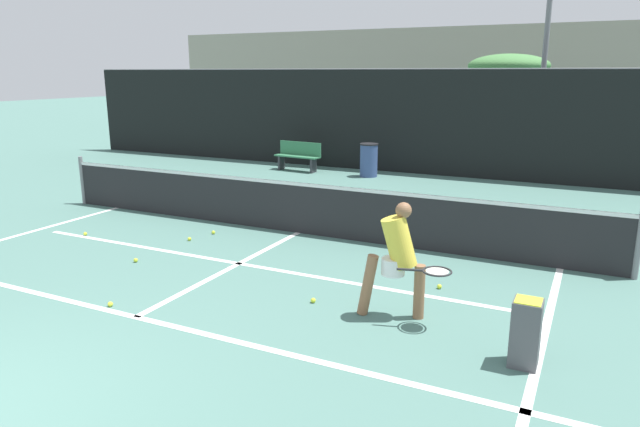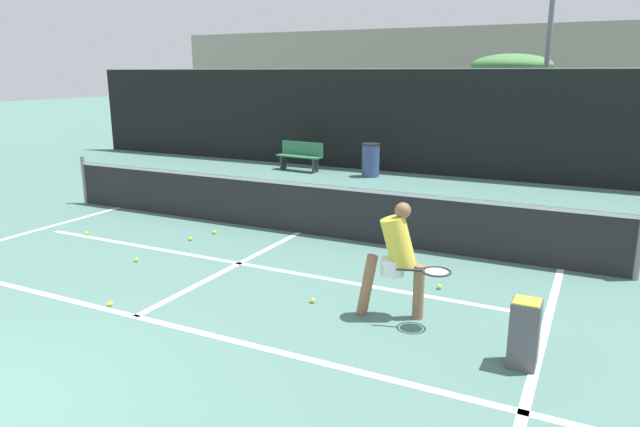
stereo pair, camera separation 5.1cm
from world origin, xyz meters
TOP-DOWN VIEW (x-y plane):
  - court_baseline_near at (0.00, 2.58)m, footprint 11.00×0.10m
  - court_service_line at (0.00, 4.80)m, footprint 8.25×0.10m
  - court_center_mark at (0.00, 4.66)m, footprint 0.10×4.18m
  - court_sideline_left at (-4.51, 4.66)m, footprint 0.10×5.18m
  - court_sideline_right at (4.51, 4.66)m, footprint 0.10×5.18m
  - net at (0.00, 6.75)m, footprint 11.09×0.09m
  - fence_back at (0.00, 13.88)m, footprint 24.00×0.06m
  - player_practicing at (2.83, 4.00)m, footprint 1.19×0.48m
  - tennis_ball_scattered_0 at (-3.40, 4.88)m, footprint 0.07×0.07m
  - tennis_ball_scattered_1 at (-1.49, 5.45)m, footprint 0.07×0.07m
  - tennis_ball_scattered_2 at (-1.49, 4.15)m, footprint 0.07×0.07m
  - tennis_ball_scattered_5 at (3.08, 5.13)m, footprint 0.07×0.07m
  - tennis_ball_scattered_6 at (-0.53, 2.68)m, footprint 0.07×0.07m
  - tennis_ball_scattered_8 at (1.74, 3.93)m, footprint 0.07×0.07m
  - tennis_ball_scattered_9 at (-1.36, 5.99)m, footprint 0.07×0.07m
  - ball_hopper at (4.38, 3.43)m, footprint 0.28×0.28m
  - courtside_bench at (-3.24, 12.80)m, footprint 1.48×0.52m
  - trash_bin at (-0.98, 12.80)m, footprint 0.52×0.52m
  - parked_car at (4.18, 17.02)m, footprint 1.83×4.68m
  - tree_west at (1.40, 21.28)m, footprint 3.06×3.06m
  - building_far at (0.00, 27.55)m, footprint 36.00×2.40m

SIDE VIEW (x-z plane):
  - court_baseline_near at x=0.00m, z-range 0.00..0.01m
  - court_service_line at x=0.00m, z-range 0.00..0.01m
  - court_center_mark at x=0.00m, z-range 0.00..0.01m
  - court_sideline_left at x=-4.51m, z-range 0.00..0.01m
  - court_sideline_right at x=4.51m, z-range 0.00..0.01m
  - tennis_ball_scattered_0 at x=-3.40m, z-range 0.00..0.07m
  - tennis_ball_scattered_1 at x=-1.49m, z-range 0.00..0.07m
  - tennis_ball_scattered_2 at x=-1.49m, z-range 0.00..0.07m
  - tennis_ball_scattered_5 at x=3.08m, z-range 0.00..0.07m
  - tennis_ball_scattered_6 at x=-0.53m, z-range 0.00..0.07m
  - tennis_ball_scattered_8 at x=1.74m, z-range 0.00..0.07m
  - tennis_ball_scattered_9 at x=-1.36m, z-range 0.00..0.07m
  - ball_hopper at x=4.38m, z-range 0.02..0.73m
  - courtside_bench at x=-3.24m, z-range 0.03..0.89m
  - trash_bin at x=-0.98m, z-range 0.00..0.94m
  - net at x=0.00m, z-range -0.02..1.05m
  - parked_car at x=4.18m, z-range -0.11..1.34m
  - player_practicing at x=2.83m, z-range 0.06..1.49m
  - fence_back at x=0.00m, z-range -0.01..2.99m
  - building_far at x=0.00m, z-range 0.00..5.03m
  - tree_west at x=1.40m, z-range 1.30..4.88m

